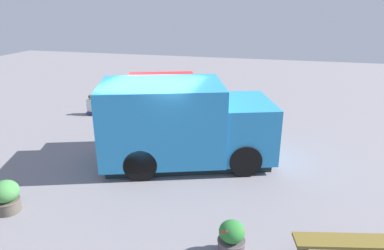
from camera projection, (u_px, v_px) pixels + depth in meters
The scene contains 7 objects.
ground_plane at pixel (154, 161), 10.03m from camera, with size 40.00×40.00×0.00m, color gray.
food_truck at pixel (183, 125), 9.68m from camera, with size 3.64×5.21×2.35m.
person_customer at pixel (92, 107), 14.12m from camera, with size 0.52×0.80×0.84m.
planter_flowering_near at pixel (252, 111), 13.25m from camera, with size 0.56×0.56×0.83m.
planter_flowering_far at pixel (232, 238), 6.25m from camera, with size 0.53×0.53×0.69m.
planter_flowering_side at pixel (6, 196), 7.52m from camera, with size 0.58×0.58×0.75m.
plaza_bench at pixel (341, 245), 6.07m from camera, with size 0.74×1.72×0.45m.
Camera 1 is at (8.53, 3.27, 4.43)m, focal length 31.89 mm.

